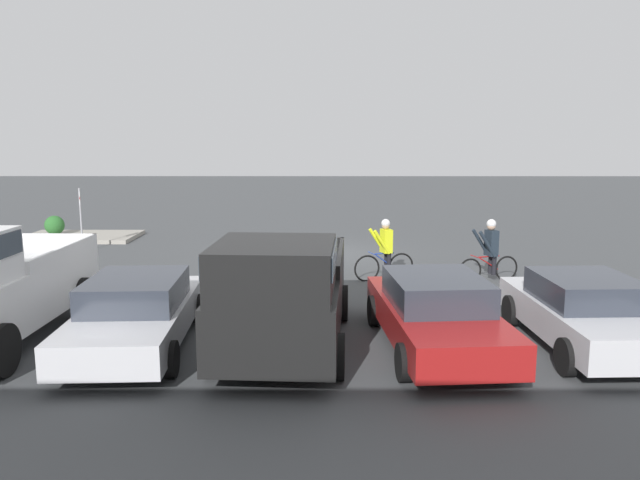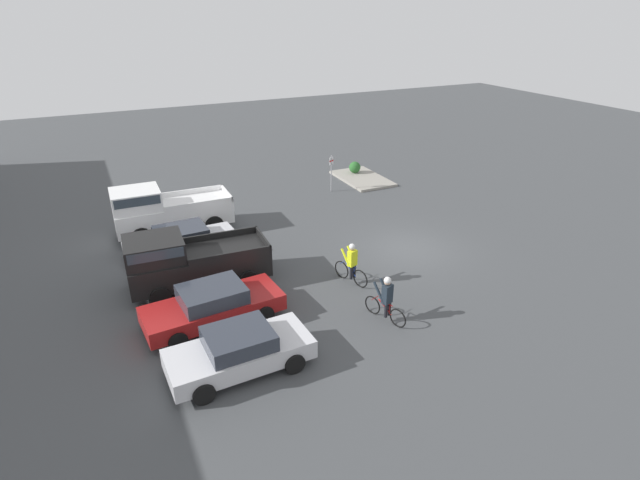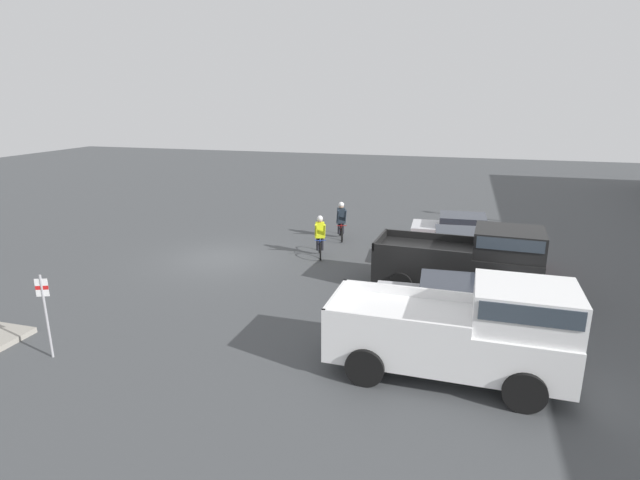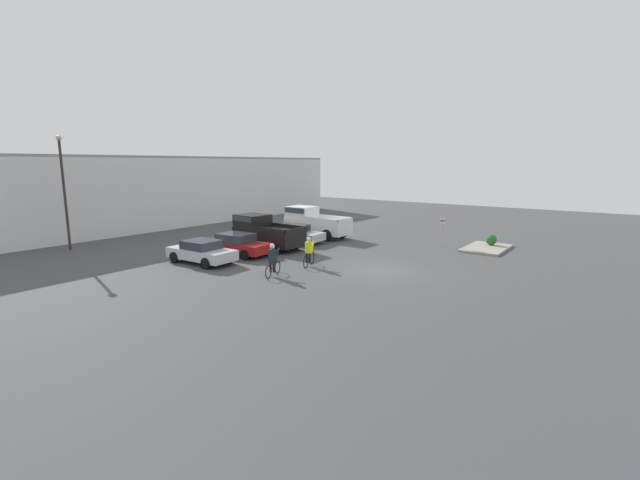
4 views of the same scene
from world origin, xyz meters
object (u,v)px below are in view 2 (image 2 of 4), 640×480
at_px(sedan_1, 213,305).
at_px(pickup_truck_0, 188,260).
at_px(pickup_truck_1, 163,209).
at_px(fire_lane_sign, 331,170).
at_px(cyclist_0, 351,263).
at_px(sedan_0, 240,350).
at_px(shrub, 355,167).
at_px(cyclist_1, 386,298).
at_px(sedan_2, 182,242).

distance_m(sedan_1, pickup_truck_0, 2.87).
relative_size(pickup_truck_1, fire_lane_sign, 2.48).
height_order(pickup_truck_1, cyclist_0, pickup_truck_1).
distance_m(sedan_0, cyclist_0, 6.41).
bearing_deg(pickup_truck_0, shrub, -52.99).
bearing_deg(cyclist_1, fire_lane_sign, -18.64).
distance_m(pickup_truck_1, fire_lane_sign, 10.10).
bearing_deg(sedan_1, cyclist_1, -114.24).
xyz_separation_m(pickup_truck_1, cyclist_0, (-8.03, -5.81, -0.38)).
xyz_separation_m(pickup_truck_0, cyclist_1, (-5.28, -5.67, -0.28)).
bearing_deg(cyclist_1, sedan_0, 93.70).
relative_size(sedan_0, cyclist_0, 2.55).
bearing_deg(sedan_0, cyclist_1, -86.30).
height_order(sedan_1, cyclist_0, cyclist_0).
xyz_separation_m(pickup_truck_0, fire_lane_sign, (7.49, -9.98, 0.17)).
bearing_deg(cyclist_0, fire_lane_sign, -22.49).
bearing_deg(sedan_1, shrub, -45.22).
relative_size(sedan_0, pickup_truck_1, 0.81).
xyz_separation_m(sedan_2, cyclist_1, (-8.05, -5.38, 0.20)).
bearing_deg(sedan_1, pickup_truck_1, 1.14).
bearing_deg(pickup_truck_0, cyclist_0, -112.62).
bearing_deg(sedan_0, shrub, -39.27).
height_order(cyclist_0, cyclist_1, cyclist_1).
distance_m(cyclist_0, fire_lane_sign, 10.77).
relative_size(sedan_0, shrub, 5.92).
relative_size(pickup_truck_0, shrub, 7.30).
distance_m(cyclist_0, cyclist_1, 2.84).
height_order(sedan_2, pickup_truck_1, pickup_truck_1).
distance_m(sedan_1, cyclist_0, 5.66).
height_order(sedan_0, pickup_truck_1, pickup_truck_1).
bearing_deg(pickup_truck_0, fire_lane_sign, -53.09).
bearing_deg(sedan_2, pickup_truck_0, 174.02).
bearing_deg(pickup_truck_1, sedan_0, -178.76).
height_order(sedan_0, shrub, sedan_0).
height_order(sedan_2, cyclist_0, cyclist_0).
distance_m(fire_lane_sign, shrub, 3.60).
height_order(pickup_truck_0, pickup_truck_1, pickup_truck_1).
height_order(pickup_truck_0, fire_lane_sign, pickup_truck_0).
height_order(pickup_truck_0, shrub, pickup_truck_0).
relative_size(cyclist_1, fire_lane_sign, 0.81).
xyz_separation_m(sedan_0, pickup_truck_1, (11.21, 0.24, 0.53)).
bearing_deg(fire_lane_sign, sedan_1, 136.61).
xyz_separation_m(cyclist_0, fire_lane_sign, (9.94, -4.11, 0.48)).
xyz_separation_m(sedan_1, sedan_2, (5.60, -0.07, -0.02)).
bearing_deg(pickup_truck_0, sedan_2, -5.98).
distance_m(sedan_0, pickup_truck_0, 5.65).
height_order(sedan_1, shrub, sedan_1).
distance_m(sedan_0, cyclist_1, 5.39).
height_order(sedan_1, pickup_truck_1, pickup_truck_1).
distance_m(sedan_0, fire_lane_sign, 16.32).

